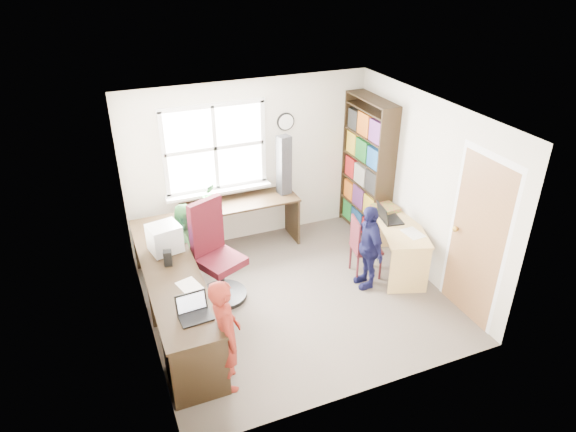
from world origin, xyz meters
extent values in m
cube|color=#4E453D|center=(0.00, 0.00, -0.01)|extent=(3.60, 3.40, 0.02)
cube|color=white|center=(0.00, 0.00, 2.41)|extent=(3.60, 3.40, 0.02)
cube|color=beige|center=(0.00, 1.71, 1.20)|extent=(3.60, 0.02, 2.40)
cube|color=beige|center=(0.00, -1.71, 1.20)|extent=(3.60, 0.02, 2.40)
cube|color=beige|center=(-1.81, 0.00, 1.20)|extent=(0.02, 3.40, 2.40)
cube|color=beige|center=(1.81, 0.00, 1.20)|extent=(0.02, 3.40, 2.40)
cube|color=white|center=(-0.50, 1.69, 1.50)|extent=(1.40, 0.01, 1.20)
cube|color=white|center=(-0.50, 1.68, 1.50)|extent=(1.48, 0.04, 1.28)
cube|color=#90643E|center=(1.79, -1.05, 1.00)|extent=(0.02, 0.82, 2.00)
sphere|color=gold|center=(1.75, -0.72, 1.00)|extent=(0.07, 0.07, 0.07)
cylinder|color=black|center=(0.55, 1.68, 1.75)|extent=(0.26, 0.03, 0.26)
cylinder|color=white|center=(0.55, 1.66, 1.75)|extent=(0.22, 0.01, 0.22)
cube|color=black|center=(-1.50, 0.10, 0.73)|extent=(0.60, 2.70, 0.03)
cube|color=black|center=(-0.25, 1.42, 0.73)|extent=(1.65, 0.56, 0.03)
cube|color=black|center=(-1.50, 0.10, 0.36)|extent=(0.56, 0.03, 0.72)
cube|color=black|center=(-1.50, -1.22, 0.36)|extent=(0.56, 0.03, 0.72)
cube|color=black|center=(-1.50, 1.42, 0.36)|extent=(0.56, 0.03, 0.72)
cube|color=black|center=(0.55, 1.42, 0.36)|extent=(0.03, 0.52, 0.72)
cube|color=black|center=(-1.50, -0.85, 0.36)|extent=(0.54, 0.45, 0.72)
cube|color=#ECC376|center=(1.55, 0.07, 0.67)|extent=(0.89, 1.29, 0.03)
cube|color=#ECC376|center=(1.37, -0.47, 0.33)|extent=(0.49, 0.19, 0.65)
cube|color=#ECC376|center=(1.73, 0.61, 0.33)|extent=(0.49, 0.19, 0.65)
cube|color=black|center=(1.65, 0.68, 1.05)|extent=(0.30, 0.02, 2.10)
cube|color=black|center=(1.65, 1.68, 1.05)|extent=(0.30, 0.02, 2.10)
cube|color=black|center=(1.65, 1.18, 2.09)|extent=(0.30, 1.00, 0.02)
cube|color=black|center=(1.65, 1.18, 0.06)|extent=(0.30, 1.00, 0.02)
cube|color=black|center=(1.65, 1.18, 0.42)|extent=(0.30, 1.00, 0.02)
cube|color=black|center=(1.65, 1.18, 0.80)|extent=(0.30, 1.00, 0.02)
cube|color=black|center=(1.65, 1.18, 1.18)|extent=(0.30, 1.00, 0.02)
cube|color=black|center=(1.65, 1.18, 1.56)|extent=(0.30, 1.00, 0.02)
cube|color=black|center=(1.65, 1.18, 1.94)|extent=(0.30, 1.00, 0.02)
cube|color=#A01618|center=(1.65, 0.88, 0.21)|extent=(0.25, 0.28, 0.27)
cube|color=#164989|center=(1.65, 1.20, 0.21)|extent=(0.25, 0.30, 0.29)
cube|color=#1B722A|center=(1.65, 1.50, 0.22)|extent=(0.25, 0.26, 0.30)
cube|color=gold|center=(1.65, 0.88, 0.58)|extent=(0.25, 0.28, 0.30)
cube|color=#642D72|center=(1.65, 1.20, 0.59)|extent=(0.25, 0.30, 0.32)
cube|color=#CE5F16|center=(1.65, 1.50, 0.57)|extent=(0.25, 0.26, 0.29)
cube|color=black|center=(1.65, 0.88, 0.97)|extent=(0.25, 0.28, 0.32)
cube|color=#B7B7AC|center=(1.65, 1.20, 0.95)|extent=(0.25, 0.30, 0.29)
cube|color=#A01618|center=(1.65, 1.50, 0.96)|extent=(0.25, 0.26, 0.30)
cube|color=#164989|center=(1.65, 0.88, 1.33)|extent=(0.25, 0.28, 0.29)
cube|color=#1B722A|center=(1.65, 1.20, 1.34)|extent=(0.25, 0.30, 0.30)
cube|color=gold|center=(1.65, 1.50, 1.35)|extent=(0.25, 0.26, 0.32)
cube|color=#642D72|center=(1.65, 0.88, 1.72)|extent=(0.25, 0.28, 0.30)
cube|color=#CE5F16|center=(1.65, 1.20, 1.73)|extent=(0.25, 0.30, 0.32)
cube|color=black|center=(1.65, 1.50, 1.71)|extent=(0.25, 0.26, 0.29)
cylinder|color=black|center=(-0.85, 0.35, 0.03)|extent=(0.80, 0.80, 0.05)
cylinder|color=black|center=(-0.85, 0.35, 0.28)|extent=(0.09, 0.09, 0.45)
cube|color=#3F0B13|center=(-0.85, 0.35, 0.54)|extent=(0.66, 0.66, 0.10)
cube|color=#3F0B13|center=(-0.95, 0.56, 0.95)|extent=(0.47, 0.28, 0.71)
cylinder|color=#48181E|center=(0.89, 0.00, 0.20)|extent=(0.04, 0.04, 0.40)
cylinder|color=#48181E|center=(1.20, -0.07, 0.20)|extent=(0.04, 0.04, 0.40)
cylinder|color=#48181E|center=(0.95, 0.31, 0.20)|extent=(0.04, 0.04, 0.40)
cylinder|color=#48181E|center=(1.26, 0.24, 0.20)|extent=(0.04, 0.04, 0.40)
cube|color=#48181E|center=(1.08, 0.12, 0.40)|extent=(0.44, 0.44, 0.04)
cube|color=#48181E|center=(0.91, 0.15, 0.63)|extent=(0.10, 0.35, 0.44)
cube|color=#BBBCC0|center=(-1.47, 0.50, 0.76)|extent=(0.30, 0.25, 0.02)
cube|color=#BBBCC0|center=(-1.47, 0.50, 0.93)|extent=(0.41, 0.38, 0.33)
cube|color=#3F72F2|center=(-1.30, 0.54, 0.93)|extent=(0.06, 0.27, 0.24)
cube|color=black|center=(-1.43, -0.85, 0.76)|extent=(0.33, 0.25, 0.02)
cube|color=black|center=(-1.44, -0.73, 0.86)|extent=(0.32, 0.08, 0.21)
cube|color=white|center=(-1.44, -0.74, 0.86)|extent=(0.28, 0.06, 0.17)
cube|color=black|center=(1.51, 0.25, 0.69)|extent=(0.31, 0.39, 0.02)
cube|color=black|center=(1.38, 0.27, 0.81)|extent=(0.12, 0.35, 0.23)
cube|color=#3F72F2|center=(1.39, 0.27, 0.81)|extent=(0.09, 0.31, 0.19)
cube|color=black|center=(-1.50, 0.20, 0.84)|extent=(0.11, 0.11, 0.18)
cube|color=black|center=(-1.45, 0.83, 0.84)|extent=(0.11, 0.11, 0.18)
cube|color=black|center=(0.43, 1.45, 1.19)|extent=(0.20, 0.19, 0.88)
cube|color=red|center=(1.59, 0.52, 0.71)|extent=(0.34, 0.34, 0.06)
cube|color=silver|center=(-1.37, -0.30, 0.75)|extent=(0.28, 0.34, 0.00)
cube|color=silver|center=(1.58, -0.17, 0.68)|extent=(0.22, 0.31, 0.00)
imported|color=#2A6B35|center=(-0.69, 1.49, 0.91)|extent=(0.18, 0.15, 0.32)
imported|color=maroon|center=(-1.20, -1.07, 0.63)|extent=(0.34, 0.48, 1.26)
imported|color=#317C36|center=(-1.15, 0.79, 0.59)|extent=(0.67, 0.72, 1.17)
imported|color=#141540|center=(0.97, -0.09, 0.58)|extent=(0.33, 0.69, 1.16)
camera|label=1|loc=(-2.09, -4.86, 4.03)|focal=32.00mm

